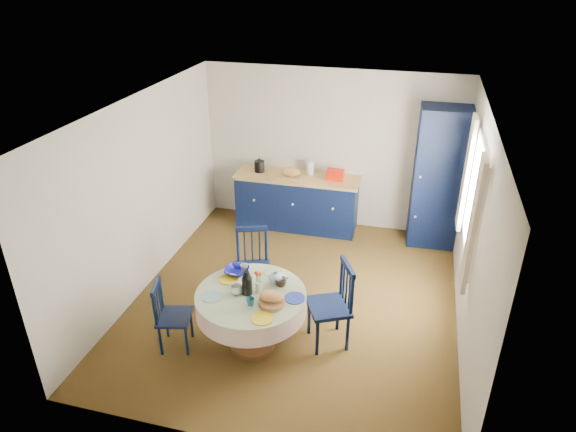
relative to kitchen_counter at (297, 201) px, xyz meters
name	(u,v)px	position (x,y,z in m)	size (l,w,h in m)	color
floor	(295,299)	(0.46, -1.96, -0.45)	(4.50, 4.50, 0.00)	black
ceiling	(297,108)	(0.46, -1.96, 2.05)	(4.50, 4.50, 0.00)	white
wall_back	(331,150)	(0.46, 0.29, 0.80)	(4.00, 0.02, 2.50)	beige
wall_left	(143,195)	(-1.54, -1.96, 0.80)	(0.02, 4.50, 2.50)	beige
wall_right	(474,234)	(2.46, -1.96, 0.80)	(0.02, 4.50, 2.50)	beige
window	(472,199)	(2.42, -1.66, 1.07)	(0.10, 1.74, 1.45)	white
kitchen_counter	(297,201)	(0.00, 0.00, 0.00)	(1.96, 0.63, 1.12)	black
pantry_cabinet	(439,178)	(2.12, 0.04, 0.60)	(0.77, 0.57, 2.11)	black
dining_table	(252,303)	(0.22, -2.93, 0.15)	(1.20, 1.20, 1.00)	brown
chair_left	(171,315)	(-0.66, -3.15, -0.03)	(0.44, 0.45, 0.84)	black
chair_far	(253,266)	(-0.06, -2.07, 0.04)	(0.55, 0.54, 0.98)	black
chair_right	(333,304)	(1.05, -2.62, 0.06)	(0.59, 0.60, 1.02)	black
mug_a	(236,289)	(0.06, -2.97, 0.32)	(0.13, 0.13, 0.10)	silver
mug_b	(250,302)	(0.27, -3.12, 0.31)	(0.09, 0.09, 0.08)	#235968
mug_c	(281,282)	(0.48, -2.72, 0.32)	(0.13, 0.13, 0.10)	black
mug_d	(244,268)	(0.00, -2.53, 0.31)	(0.09, 0.09, 0.08)	silver
cobalt_bowl	(237,271)	(-0.07, -2.61, 0.30)	(0.27, 0.27, 0.07)	navy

